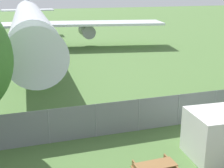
# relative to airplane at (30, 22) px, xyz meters

# --- Properties ---
(perimeter_fence) EXTENTS (56.07, 0.07, 1.94)m
(perimeter_fence) POSITION_rel_airplane_xyz_m (1.67, -25.70, -2.80)
(perimeter_fence) COLOR gray
(perimeter_fence) RESTS_ON ground
(airplane) EXTENTS (36.36, 44.48, 11.74)m
(airplane) POSITION_rel_airplane_xyz_m (0.00, 0.00, 0.00)
(airplane) COLOR white
(airplane) RESTS_ON ground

